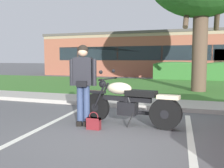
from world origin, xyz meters
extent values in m
plane|color=#565659|center=(0.00, 0.00, 0.00)|extent=(140.00, 140.00, 0.00)
cube|color=#ADA89E|center=(0.00, 2.85, 0.06)|extent=(60.00, 0.20, 0.12)
cube|color=#ADA89E|center=(0.00, 3.70, 0.04)|extent=(60.00, 1.50, 0.08)
cube|color=#3D752D|center=(0.00, 8.85, 0.03)|extent=(60.00, 8.79, 0.06)
cube|color=silver|center=(-1.66, 0.20, 0.00)|extent=(0.52, 4.39, 0.01)
cube|color=silver|center=(1.28, 0.20, 0.00)|extent=(0.52, 4.39, 0.01)
cylinder|color=black|center=(-0.84, 1.09, 0.32)|extent=(0.65, 0.17, 0.64)
cylinder|color=black|center=(-0.84, 1.09, 0.32)|extent=(0.19, 0.14, 0.18)
cylinder|color=black|center=(0.75, 0.92, 0.32)|extent=(0.66, 0.25, 0.64)
cylinder|color=black|center=(0.75, 0.92, 0.32)|extent=(0.20, 0.22, 0.18)
cube|color=black|center=(-0.84, 1.09, 0.67)|extent=(0.45, 0.19, 0.06)
cube|color=beige|center=(0.80, 0.91, 0.66)|extent=(0.46, 0.25, 0.08)
cylinder|color=black|center=(-0.71, 1.00, 0.60)|extent=(0.31, 0.08, 0.58)
cylinder|color=black|center=(-0.70, 1.16, 0.60)|extent=(0.31, 0.08, 0.58)
sphere|color=black|center=(-0.67, 1.08, 0.86)|extent=(0.17, 0.17, 0.17)
cylinder|color=black|center=(-0.53, 1.06, 0.98)|extent=(0.11, 0.72, 0.03)
cylinder|color=black|center=(-0.57, 0.70, 0.98)|extent=(0.05, 0.10, 0.04)
cylinder|color=black|center=(-0.49, 1.42, 0.98)|extent=(0.05, 0.10, 0.04)
sphere|color=black|center=(-0.58, 0.76, 1.14)|extent=(0.08, 0.08, 0.08)
sphere|color=black|center=(-0.52, 1.36, 1.14)|extent=(0.08, 0.08, 0.08)
cube|color=black|center=(-0.09, 1.01, 0.56)|extent=(1.10, 0.22, 0.10)
ellipsoid|color=beige|center=(-0.26, 1.03, 0.78)|extent=(0.59, 0.38, 0.26)
cube|color=black|center=(0.23, 0.98, 0.70)|extent=(0.67, 0.35, 0.12)
cube|color=black|center=(-0.06, 1.01, 0.36)|extent=(0.42, 0.28, 0.28)
cylinder|color=black|center=(-0.10, 1.01, 0.52)|extent=(0.19, 0.14, 0.21)
cylinder|color=black|center=(-0.03, 1.01, 0.52)|extent=(0.19, 0.14, 0.21)
cylinder|color=black|center=(0.32, 1.11, 0.26)|extent=(0.61, 0.15, 0.08)
cylinder|color=black|center=(0.52, 1.09, 0.26)|extent=(0.61, 0.15, 0.08)
cylinder|color=black|center=(0.04, 0.84, 0.15)|extent=(0.13, 0.11, 0.30)
cube|color=black|center=(-0.87, 0.66, 0.05)|extent=(0.16, 0.26, 0.10)
cube|color=black|center=(-1.01, 0.62, 0.05)|extent=(0.16, 0.26, 0.10)
cylinder|color=navy|center=(-0.88, 0.68, 0.43)|extent=(0.14, 0.14, 0.86)
cylinder|color=navy|center=(-1.01, 0.64, 0.43)|extent=(0.14, 0.14, 0.86)
cube|color=#232328|center=(-0.94, 0.66, 1.15)|extent=(0.42, 0.30, 0.58)
cube|color=#232328|center=(-0.94, 0.66, 1.42)|extent=(0.34, 0.27, 0.06)
sphere|color=tan|center=(-0.94, 0.66, 1.56)|extent=(0.21, 0.21, 0.21)
sphere|color=black|center=(-0.95, 0.68, 1.59)|extent=(0.23, 0.23, 0.23)
cube|color=black|center=(-0.91, 0.53, 0.90)|extent=(0.24, 0.15, 0.12)
cylinder|color=#232328|center=(-0.71, 0.72, 1.13)|extent=(0.09, 0.09, 0.56)
cylinder|color=#232328|center=(-1.18, 0.60, 1.13)|extent=(0.09, 0.09, 0.56)
cube|color=maroon|center=(-0.60, 0.43, 0.12)|extent=(0.28, 0.12, 0.24)
cube|color=maroon|center=(-0.60, 0.42, 0.22)|extent=(0.28, 0.13, 0.04)
torus|color=maroon|center=(-0.60, 0.43, 0.26)|extent=(0.20, 0.02, 0.20)
cylinder|color=brown|center=(1.21, 7.19, 1.68)|extent=(0.61, 0.61, 3.35)
cylinder|color=brown|center=(1.84, 7.19, 3.25)|extent=(0.21, 1.40, 1.30)
cylinder|color=brown|center=(0.65, 7.19, 3.38)|extent=(0.21, 1.29, 1.53)
cube|color=#336B2D|center=(-0.44, 13.54, 0.55)|extent=(2.86, 0.90, 1.10)
ellipsoid|color=#336B2D|center=(-0.44, 13.54, 1.10)|extent=(2.72, 0.84, 0.28)
cube|color=#93513D|center=(-1.63, 20.35, 1.69)|extent=(20.62, 10.23, 3.38)
cube|color=#998466|center=(-1.63, 15.27, 3.26)|extent=(20.62, 0.10, 0.24)
cube|color=#4C4742|center=(-1.63, 20.35, 3.48)|extent=(20.82, 10.33, 0.20)
cube|color=#1E282D|center=(-1.63, 15.26, 1.86)|extent=(17.53, 0.06, 1.10)
cube|color=#93513D|center=(-8.64, 15.25, 1.86)|extent=(0.08, 0.04, 1.20)
cube|color=#93513D|center=(-5.14, 15.25, 1.86)|extent=(0.08, 0.04, 1.20)
cube|color=#93513D|center=(-1.63, 15.25, 1.86)|extent=(0.08, 0.04, 1.20)
cube|color=#93513D|center=(1.87, 15.25, 1.86)|extent=(0.08, 0.04, 1.20)
cube|color=#473323|center=(2.49, 15.27, 1.05)|extent=(1.00, 0.08, 2.10)
camera|label=1|loc=(1.48, -4.22, 1.41)|focal=41.43mm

